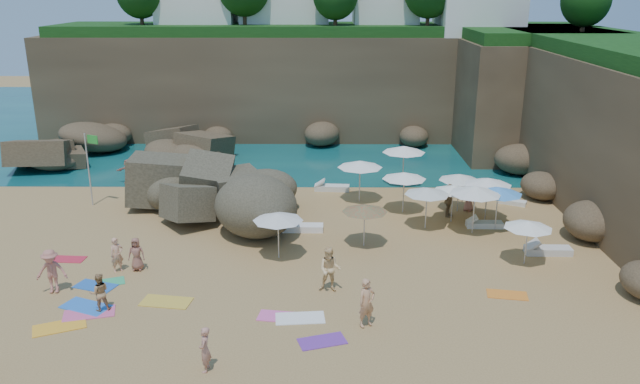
{
  "coord_description": "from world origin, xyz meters",
  "views": [
    {
      "loc": [
        2.23,
        -25.98,
        11.5
      ],
      "look_at": [
        2.0,
        3.0,
        2.0
      ],
      "focal_mm": 35.0,
      "sensor_mm": 36.0,
      "label": 1
    }
  ],
  "objects_px": {
    "person_stand_1": "(99,292)",
    "person_stand_6": "(205,349)",
    "person_stand_0": "(117,255)",
    "parasol_2": "(488,182)",
    "person_stand_3": "(449,200)",
    "parasol_0": "(404,176)",
    "parasol_1": "(404,149)",
    "person_stand_5": "(128,171)",
    "rock_outcrop": "(213,219)",
    "person_stand_4": "(469,198)",
    "flag_pole": "(90,160)",
    "lounger_0": "(332,188)",
    "person_stand_2": "(225,169)"
  },
  "relations": [
    {
      "from": "person_stand_1",
      "to": "person_stand_6",
      "type": "distance_m",
      "value": 6.0
    },
    {
      "from": "parasol_1",
      "to": "parasol_2",
      "type": "xyz_separation_m",
      "value": [
        3.55,
        -6.11,
        -0.14
      ]
    },
    {
      "from": "parasol_1",
      "to": "person_stand_2",
      "type": "xyz_separation_m",
      "value": [
        -10.96,
        0.57,
        -1.41
      ]
    },
    {
      "from": "person_stand_2",
      "to": "person_stand_3",
      "type": "height_order",
      "value": "person_stand_3"
    },
    {
      "from": "parasol_1",
      "to": "parasol_2",
      "type": "height_order",
      "value": "parasol_1"
    },
    {
      "from": "person_stand_1",
      "to": "person_stand_3",
      "type": "distance_m",
      "value": 18.08
    },
    {
      "from": "parasol_0",
      "to": "person_stand_1",
      "type": "distance_m",
      "value": 16.71
    },
    {
      "from": "flag_pole",
      "to": "person_stand_1",
      "type": "xyz_separation_m",
      "value": [
        4.42,
        -11.87,
        -1.86
      ]
    },
    {
      "from": "flag_pole",
      "to": "person_stand_0",
      "type": "distance_m",
      "value": 9.55
    },
    {
      "from": "lounger_0",
      "to": "person_stand_2",
      "type": "relative_size",
      "value": 1.21
    },
    {
      "from": "flag_pole",
      "to": "person_stand_3",
      "type": "relative_size",
      "value": 2.27
    },
    {
      "from": "person_stand_0",
      "to": "person_stand_3",
      "type": "xyz_separation_m",
      "value": [
        15.33,
        6.85,
        0.14
      ]
    },
    {
      "from": "rock_outcrop",
      "to": "person_stand_6",
      "type": "distance_m",
      "value": 13.7
    },
    {
      "from": "rock_outcrop",
      "to": "parasol_2",
      "type": "relative_size",
      "value": 3.21
    },
    {
      "from": "person_stand_4",
      "to": "parasol_0",
      "type": "bearing_deg",
      "value": -137.49
    },
    {
      "from": "parasol_2",
      "to": "person_stand_1",
      "type": "bearing_deg",
      "value": -150.01
    },
    {
      "from": "person_stand_2",
      "to": "person_stand_6",
      "type": "bearing_deg",
      "value": 140.72
    },
    {
      "from": "person_stand_1",
      "to": "person_stand_6",
      "type": "xyz_separation_m",
      "value": [
        4.63,
        -3.82,
        0.01
      ]
    },
    {
      "from": "lounger_0",
      "to": "person_stand_0",
      "type": "relative_size",
      "value": 1.35
    },
    {
      "from": "parasol_0",
      "to": "person_stand_5",
      "type": "bearing_deg",
      "value": 162.6
    },
    {
      "from": "person_stand_2",
      "to": "parasol_0",
      "type": "bearing_deg",
      "value": -163.62
    },
    {
      "from": "person_stand_3",
      "to": "person_stand_0",
      "type": "bearing_deg",
      "value": 146.54
    },
    {
      "from": "person_stand_0",
      "to": "person_stand_6",
      "type": "bearing_deg",
      "value": -95.27
    },
    {
      "from": "parasol_0",
      "to": "lounger_0",
      "type": "distance_m",
      "value": 5.64
    },
    {
      "from": "person_stand_1",
      "to": "person_stand_3",
      "type": "xyz_separation_m",
      "value": [
        14.9,
        10.25,
        0.15
      ]
    },
    {
      "from": "person_stand_2",
      "to": "person_stand_3",
      "type": "xyz_separation_m",
      "value": [
        12.72,
        -6.06,
        0.05
      ]
    },
    {
      "from": "person_stand_1",
      "to": "person_stand_6",
      "type": "relative_size",
      "value": 0.99
    },
    {
      "from": "flag_pole",
      "to": "person_stand_5",
      "type": "distance_m",
      "value": 4.62
    },
    {
      "from": "parasol_1",
      "to": "person_stand_2",
      "type": "bearing_deg",
      "value": 177.04
    },
    {
      "from": "parasol_0",
      "to": "person_stand_0",
      "type": "relative_size",
      "value": 1.55
    },
    {
      "from": "person_stand_3",
      "to": "rock_outcrop",
      "type": "bearing_deg",
      "value": 125.03
    },
    {
      "from": "person_stand_2",
      "to": "person_stand_6",
      "type": "height_order",
      "value": "person_stand_2"
    },
    {
      "from": "rock_outcrop",
      "to": "person_stand_0",
      "type": "distance_m",
      "value": 7.0
    },
    {
      "from": "parasol_2",
      "to": "person_stand_5",
      "type": "bearing_deg",
      "value": 162.6
    },
    {
      "from": "parasol_2",
      "to": "person_stand_4",
      "type": "distance_m",
      "value": 2.12
    },
    {
      "from": "parasol_2",
      "to": "person_stand_3",
      "type": "relative_size",
      "value": 1.36
    },
    {
      "from": "person_stand_0",
      "to": "person_stand_2",
      "type": "xyz_separation_m",
      "value": [
        2.61,
        12.92,
        0.09
      ]
    },
    {
      "from": "person_stand_4",
      "to": "person_stand_3",
      "type": "bearing_deg",
      "value": -105.61
    },
    {
      "from": "person_stand_5",
      "to": "rock_outcrop",
      "type": "bearing_deg",
      "value": -34.05
    },
    {
      "from": "rock_outcrop",
      "to": "person_stand_6",
      "type": "relative_size",
      "value": 5.16
    },
    {
      "from": "person_stand_6",
      "to": "person_stand_0",
      "type": "bearing_deg",
      "value": -143.99
    },
    {
      "from": "parasol_0",
      "to": "parasol_1",
      "type": "xyz_separation_m",
      "value": [
        0.55,
        4.83,
        0.22
      ]
    },
    {
      "from": "parasol_2",
      "to": "lounger_0",
      "type": "xyz_separation_m",
      "value": [
        -7.89,
        5.01,
        -1.96
      ]
    },
    {
      "from": "rock_outcrop",
      "to": "flag_pole",
      "type": "distance_m",
      "value": 7.74
    },
    {
      "from": "parasol_1",
      "to": "person_stand_1",
      "type": "relative_size",
      "value": 1.74
    },
    {
      "from": "flag_pole",
      "to": "lounger_0",
      "type": "relative_size",
      "value": 1.98
    },
    {
      "from": "rock_outcrop",
      "to": "person_stand_5",
      "type": "bearing_deg",
      "value": 134.87
    },
    {
      "from": "person_stand_3",
      "to": "parasol_1",
      "type": "bearing_deg",
      "value": 50.2
    },
    {
      "from": "lounger_0",
      "to": "person_stand_0",
      "type": "height_order",
      "value": "person_stand_0"
    },
    {
      "from": "person_stand_3",
      "to": "person_stand_5",
      "type": "bearing_deg",
      "value": 105.2
    }
  ]
}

